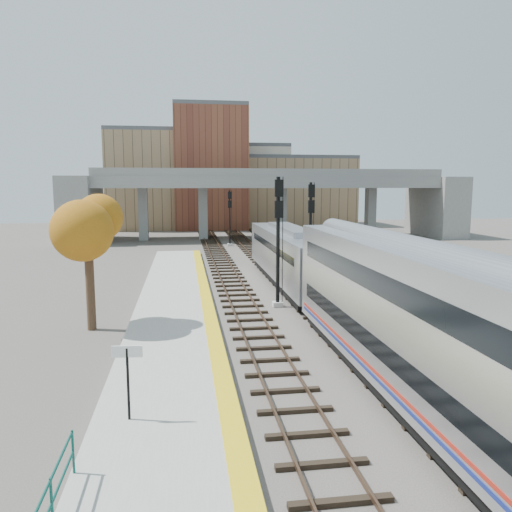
{
  "coord_description": "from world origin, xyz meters",
  "views": [
    {
      "loc": [
        -6.65,
        -23.77,
        7.26
      ],
      "look_at": [
        -1.77,
        9.73,
        2.5
      ],
      "focal_mm": 35.0,
      "sensor_mm": 36.0,
      "label": 1
    }
  ],
  "objects": [
    {
      "name": "car_a",
      "position": [
        12.49,
        21.83,
        0.57
      ],
      "size": [
        1.66,
        3.24,
        1.06
      ],
      "primitive_type": "imported",
      "rotation": [
        0.0,
        0.0,
        0.14
      ],
      "color": "#99999E",
      "rests_on": "parking_lot"
    },
    {
      "name": "car_b",
      "position": [
        15.35,
        29.46,
        0.68
      ],
      "size": [
        2.13,
        4.1,
        1.29
      ],
      "primitive_type": "imported",
      "rotation": [
        0.0,
        0.0,
        0.21
      ],
      "color": "#99999E",
      "rests_on": "parking_lot"
    },
    {
      "name": "tracks",
      "position": [
        0.93,
        12.5,
        0.08
      ],
      "size": [
        10.7,
        95.0,
        0.25
      ],
      "color": "black",
      "rests_on": "ground"
    },
    {
      "name": "tree",
      "position": [
        -11.37,
        1.82,
        5.12
      ],
      "size": [
        3.6,
        3.6,
        6.91
      ],
      "color": "#382619",
      "rests_on": "ground"
    },
    {
      "name": "ground",
      "position": [
        0.0,
        0.0,
        0.0
      ],
      "size": [
        160.0,
        160.0,
        0.0
      ],
      "primitive_type": "plane",
      "color": "#47423D",
      "rests_on": "ground"
    },
    {
      "name": "station_sign",
      "position": [
        -8.37,
        -9.3,
        1.98
      ],
      "size": [
        0.9,
        0.12,
        2.27
      ],
      "rotation": [
        0.0,
        0.0,
        -0.08
      ],
      "color": "black",
      "rests_on": "platform"
    },
    {
      "name": "yellow_strip",
      "position": [
        -5.35,
        0.0,
        0.35
      ],
      "size": [
        0.7,
        60.0,
        0.01
      ],
      "primitive_type": "cube",
      "color": "yellow",
      "rests_on": "platform"
    },
    {
      "name": "car_c",
      "position": [
        15.93,
        29.84,
        0.61
      ],
      "size": [
        3.34,
        4.24,
        1.15
      ],
      "primitive_type": "imported",
      "rotation": [
        0.0,
        0.0,
        -0.51
      ],
      "color": "#99999E",
      "rests_on": "parking_lot"
    },
    {
      "name": "overpass",
      "position": [
        4.92,
        45.0,
        5.81
      ],
      "size": [
        54.0,
        12.0,
        9.5
      ],
      "color": "slate",
      "rests_on": "ground"
    },
    {
      "name": "platform",
      "position": [
        -7.25,
        0.0,
        0.17
      ],
      "size": [
        4.5,
        60.0,
        0.35
      ],
      "primitive_type": "cube",
      "color": "#9E9E99",
      "rests_on": "ground"
    },
    {
      "name": "coach",
      "position": [
        1.0,
        -11.03,
        2.8
      ],
      "size": [
        3.03,
        25.0,
        5.0
      ],
      "color": "#A8AAB2",
      "rests_on": "ground"
    },
    {
      "name": "parking_lot",
      "position": [
        14.0,
        28.0,
        0.02
      ],
      "size": [
        14.0,
        18.0,
        0.04
      ],
      "primitive_type": "cube",
      "color": "black",
      "rests_on": "ground"
    },
    {
      "name": "signal_mast_far",
      "position": [
        -1.1,
        36.42,
        3.29
      ],
      "size": [
        0.6,
        0.64,
        6.74
      ],
      "color": "#9E9E99",
      "rests_on": "ground"
    },
    {
      "name": "signal_mast_mid",
      "position": [
        3.0,
        13.47,
        3.83
      ],
      "size": [
        0.6,
        0.64,
        7.54
      ],
      "color": "#9E9E99",
      "rests_on": "ground"
    },
    {
      "name": "signal_mast_near",
      "position": [
        -1.1,
        5.19,
        4.0
      ],
      "size": [
        0.6,
        0.64,
        7.8
      ],
      "color": "#9E9E99",
      "rests_on": "ground"
    },
    {
      "name": "buildings_far",
      "position": [
        1.26,
        66.57,
        7.88
      ],
      "size": [
        43.0,
        21.0,
        20.6
      ],
      "color": "#927655",
      "rests_on": "ground"
    },
    {
      "name": "locomotive",
      "position": [
        1.0,
        11.58,
        2.28
      ],
      "size": [
        3.02,
        19.05,
        4.1
      ],
      "color": "#A8AAB2",
      "rests_on": "ground"
    }
  ]
}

